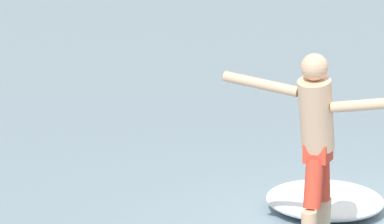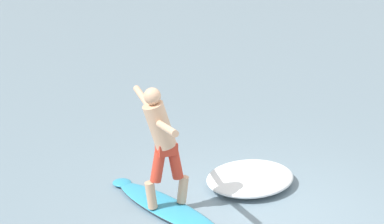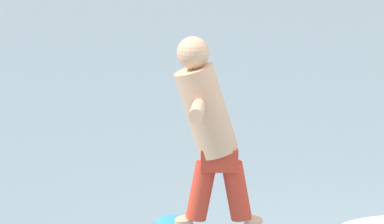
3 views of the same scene
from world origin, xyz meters
TOP-DOWN VIEW (x-y plane):
  - ground_plane at (0.00, 0.00)m, footprint 200.00×200.00m
  - surfboard at (-1.18, 0.45)m, footprint 1.57×2.12m
  - surfer at (-1.23, 0.40)m, footprint 0.70×1.58m
  - wave_foam_at_tail at (0.16, 1.03)m, footprint 1.84×1.78m

SIDE VIEW (x-z plane):
  - ground_plane at x=0.00m, z-range 0.00..0.00m
  - surfboard at x=-1.18m, z-range -0.07..0.16m
  - wave_foam_at_tail at x=0.16m, z-range 0.00..0.24m
  - surfer at x=-1.23m, z-range 0.23..1.94m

